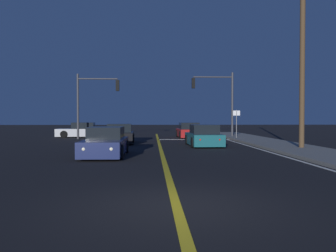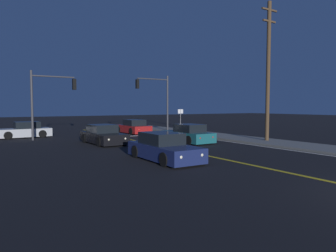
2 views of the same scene
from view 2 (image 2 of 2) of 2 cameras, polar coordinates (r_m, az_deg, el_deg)
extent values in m
cube|color=slate|center=(23.52, 17.85, -2.80)|extent=(3.20, 41.39, 0.15)
cube|color=gold|center=(18.50, 2.91, -4.56)|extent=(0.20, 39.09, 0.01)
cube|color=silver|center=(22.14, 14.77, -3.31)|extent=(0.16, 39.09, 0.01)
cube|color=silver|center=(28.47, -3.93, -1.67)|extent=(5.81, 0.50, 0.01)
cube|color=maroon|center=(30.59, -6.39, -0.50)|extent=(1.96, 4.28, 0.68)
cube|color=black|center=(30.32, -6.18, 0.60)|extent=(1.64, 1.99, 0.60)
cylinder|color=black|center=(31.39, -8.89, -0.64)|extent=(0.24, 0.65, 0.64)
cylinder|color=black|center=(32.15, -6.11, -0.51)|extent=(0.24, 0.65, 0.64)
cylinder|color=black|center=(29.04, -6.70, -0.96)|extent=(0.24, 0.65, 0.64)
cylinder|color=black|center=(29.86, -3.76, -0.82)|extent=(0.24, 0.65, 0.64)
sphere|color=#FFF4CC|center=(32.17, -8.99, -0.18)|extent=(0.18, 0.18, 0.18)
sphere|color=#FFF4CC|center=(32.66, -7.17, -0.10)|extent=(0.18, 0.18, 0.18)
sphere|color=red|center=(28.50, -5.50, -0.64)|extent=(0.14, 0.14, 0.14)
sphere|color=red|center=(29.06, -3.51, -0.54)|extent=(0.14, 0.14, 0.14)
cube|color=#B2B5BA|center=(28.73, -24.90, -1.09)|extent=(4.26, 1.92, 0.68)
cube|color=black|center=(28.73, -24.43, 0.13)|extent=(1.99, 1.59, 0.60)
cylinder|color=black|center=(27.74, -27.25, -1.56)|extent=(0.65, 0.25, 0.64)
cylinder|color=black|center=(29.36, -27.66, -1.31)|extent=(0.65, 0.25, 0.64)
cylinder|color=black|center=(28.18, -22.00, -1.34)|extent=(0.65, 0.25, 0.64)
cylinder|color=black|center=(29.78, -22.69, -1.11)|extent=(0.65, 0.25, 0.64)
sphere|color=red|center=(28.60, -20.67, -0.84)|extent=(0.14, 0.14, 0.14)
sphere|color=red|center=(29.66, -21.18, -0.70)|extent=(0.14, 0.14, 0.14)
cube|color=#195960|center=(22.80, 3.58, -1.90)|extent=(1.95, 4.29, 0.68)
cube|color=black|center=(22.55, 3.99, -0.44)|extent=(1.63, 2.00, 0.60)
cylinder|color=black|center=(23.37, -0.04, -2.06)|extent=(0.24, 0.65, 0.64)
cylinder|color=black|center=(24.36, 3.28, -1.83)|extent=(0.24, 0.65, 0.64)
cylinder|color=black|center=(21.26, 3.93, -2.63)|extent=(0.24, 0.65, 0.64)
cylinder|color=black|center=(22.34, 7.37, -2.35)|extent=(0.24, 0.65, 0.64)
sphere|color=#FFF4CC|center=(24.12, -0.47, -1.40)|extent=(0.18, 0.18, 0.18)
sphere|color=#FFF4CC|center=(24.77, 1.71, -1.27)|extent=(0.18, 0.18, 0.18)
sphere|color=red|center=(20.83, 5.83, -2.22)|extent=(0.14, 0.14, 0.14)
sphere|color=red|center=(21.57, 8.13, -2.04)|extent=(0.14, 0.14, 0.14)
cube|color=black|center=(22.42, -11.71, -2.07)|extent=(2.04, 4.57, 0.68)
cube|color=black|center=(22.62, -11.99, -0.50)|extent=(1.69, 2.13, 0.60)
cylinder|color=black|center=(21.53, -8.11, -2.58)|extent=(0.24, 0.65, 0.64)
cylinder|color=black|center=(20.82, -12.46, -2.85)|extent=(0.24, 0.65, 0.64)
cylinder|color=black|center=(24.06, -11.06, -1.96)|extent=(0.24, 0.65, 0.64)
cylinder|color=black|center=(23.42, -15.01, -2.17)|extent=(0.24, 0.65, 0.64)
sphere|color=#FFF4CC|center=(20.67, -7.88, -2.28)|extent=(0.18, 0.18, 0.18)
sphere|color=#FFF4CC|center=(20.18, -10.84, -2.46)|extent=(0.18, 0.18, 0.18)
sphere|color=red|center=(24.67, -12.44, -1.37)|extent=(0.14, 0.14, 0.14)
sphere|color=red|center=(24.26, -14.99, -1.50)|extent=(0.14, 0.14, 0.14)
cube|color=navy|center=(15.25, -0.70, -4.66)|extent=(1.83, 4.61, 0.68)
cube|color=black|center=(15.41, -1.23, -2.33)|extent=(1.55, 2.13, 0.60)
cylinder|color=black|center=(14.56, 5.02, -5.55)|extent=(0.23, 0.64, 0.64)
cylinder|color=black|center=(13.64, -0.61, -6.17)|extent=(0.23, 0.64, 0.64)
cylinder|color=black|center=(16.90, -0.78, -4.26)|extent=(0.23, 0.64, 0.64)
cylinder|color=black|center=(16.12, -5.87, -4.66)|extent=(0.23, 0.64, 0.64)
sphere|color=#FFF4CC|center=(13.73, 6.13, -5.28)|extent=(0.18, 0.18, 0.18)
sphere|color=#FFF4CC|center=(13.08, 2.29, -5.70)|extent=(0.18, 0.18, 0.18)
sphere|color=red|center=(17.44, -2.96, -3.35)|extent=(0.14, 0.14, 0.14)
sphere|color=red|center=(16.94, -6.24, -3.58)|extent=(0.14, 0.14, 0.14)
cylinder|color=#38383D|center=(32.21, -0.09, 4.06)|extent=(0.18, 0.18, 5.75)
cylinder|color=#38383D|center=(31.43, -2.79, 8.59)|extent=(3.46, 0.12, 0.12)
cube|color=black|center=(30.58, -5.63, 7.68)|extent=(0.28, 0.28, 0.90)
sphere|color=red|center=(30.60, -5.64, 8.18)|extent=(0.22, 0.22, 0.22)
sphere|color=#4C2D05|center=(30.58, -5.63, 7.68)|extent=(0.22, 0.22, 0.22)
sphere|color=#0A3814|center=(30.56, -5.63, 7.17)|extent=(0.22, 0.22, 0.22)
cylinder|color=#38383D|center=(26.15, -23.65, 3.46)|extent=(0.18, 0.18, 5.39)
cylinder|color=#38383D|center=(26.55, -20.25, 8.50)|extent=(3.27, 0.12, 0.12)
cube|color=black|center=(26.90, -16.79, 7.32)|extent=(0.28, 0.28, 0.90)
sphere|color=red|center=(26.92, -16.81, 7.90)|extent=(0.22, 0.22, 0.22)
sphere|color=#4C2D05|center=(26.90, -16.79, 7.32)|extent=(0.22, 0.22, 0.22)
sphere|color=#0A3814|center=(26.88, -16.78, 6.75)|extent=(0.22, 0.22, 0.22)
cylinder|color=#4C3823|center=(23.96, 17.86, 9.27)|extent=(0.29, 0.29, 10.13)
cube|color=#4C3823|center=(24.82, 18.07, 19.58)|extent=(1.52, 0.12, 0.12)
cube|color=#4C3823|center=(24.61, 18.04, 17.79)|extent=(1.28, 0.12, 0.12)
cylinder|color=slate|center=(29.74, 2.30, 0.86)|extent=(0.06, 0.06, 2.39)
cube|color=white|center=(29.71, 2.30, 2.69)|extent=(0.56, 0.07, 0.40)
camera|label=1|loc=(10.74, 77.21, -3.83)|focal=37.74mm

